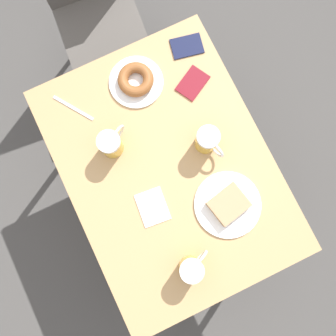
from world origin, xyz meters
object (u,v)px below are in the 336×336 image
object	(u,v)px
chair	(92,2)
beer_mug_right	(192,268)
passport_far_edge	(193,83)
beer_mug_left	(111,144)
beer_mug_center	(207,140)
passport_near_edge	(187,46)
napkin_folded	(153,207)
plate_with_cake	(228,204)
fork	(73,108)
plate_with_donut	(136,80)

from	to	relation	value
chair	beer_mug_right	size ratio (longest dim) A/B	6.95
chair	passport_far_edge	distance (m)	0.71
beer_mug_left	beer_mug_center	bearing A→B (deg)	-23.74
beer_mug_center	beer_mug_right	distance (m)	0.47
chair	passport_near_edge	world-z (taller)	chair
chair	beer_mug_left	bearing A→B (deg)	-98.98
chair	napkin_folded	bearing A→B (deg)	-93.13
beer_mug_right	passport_near_edge	bearing A→B (deg)	64.73
beer_mug_right	passport_far_edge	world-z (taller)	beer_mug_right
plate_with_cake	beer_mug_center	world-z (taller)	beer_mug_center
napkin_folded	fork	distance (m)	0.50
beer_mug_left	passport_far_edge	bearing A→B (deg)	14.14
napkin_folded	passport_far_edge	distance (m)	0.52
plate_with_donut	fork	bearing A→B (deg)	177.45
chair	passport_far_edge	size ratio (longest dim) A/B	5.73
beer_mug_center	napkin_folded	distance (m)	0.33
chair	beer_mug_left	xyz separation A→B (m)	(-0.19, -0.74, 0.29)
plate_with_cake	fork	bearing A→B (deg)	121.87
napkin_folded	fork	bearing A→B (deg)	103.24
beer_mug_right	napkin_folded	size ratio (longest dim) A/B	0.90
chair	plate_with_cake	distance (m)	1.16
beer_mug_left	napkin_folded	size ratio (longest dim) A/B	0.90
plate_with_cake	passport_far_edge	size ratio (longest dim) A/B	1.67
fork	passport_near_edge	size ratio (longest dim) A/B	1.13
beer_mug_left	passport_near_edge	world-z (taller)	beer_mug_left
chair	beer_mug_right	xyz separation A→B (m)	(-0.12, -1.28, 0.29)
plate_with_cake	passport_near_edge	distance (m)	0.66
plate_with_cake	plate_with_donut	xyz separation A→B (m)	(-0.11, 0.59, 0.01)
passport_near_edge	plate_with_cake	bearing A→B (deg)	-102.55
chair	passport_far_edge	xyz separation A→B (m)	(0.20, -0.64, 0.23)
beer_mug_center	fork	distance (m)	0.54
beer_mug_center	fork	size ratio (longest dim) A/B	0.80
chair	passport_near_edge	distance (m)	0.60
passport_far_edge	beer_mug_left	bearing A→B (deg)	-165.86
fork	beer_mug_left	bearing A→B (deg)	-70.03
beer_mug_left	fork	world-z (taller)	beer_mug_left
passport_near_edge	plate_with_donut	bearing A→B (deg)	-168.86
beer_mug_left	napkin_folded	xyz separation A→B (m)	(0.04, -0.28, -0.06)
plate_with_donut	fork	world-z (taller)	plate_with_donut
beer_mug_right	passport_far_edge	bearing A→B (deg)	63.09
beer_mug_left	beer_mug_center	xyz separation A→B (m)	(0.33, -0.14, 0.00)
fork	plate_with_donut	bearing A→B (deg)	-2.55
beer_mug_center	passport_far_edge	world-z (taller)	beer_mug_center
beer_mug_left	fork	bearing A→B (deg)	109.97
beer_mug_center	beer_mug_right	bearing A→B (deg)	-123.56
beer_mug_left	beer_mug_right	bearing A→B (deg)	-82.50
chair	beer_mug_left	distance (m)	0.82
beer_mug_left	beer_mug_center	world-z (taller)	same
plate_with_cake	passport_far_edge	distance (m)	0.50
napkin_folded	passport_near_edge	size ratio (longest dim) A/B	0.99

